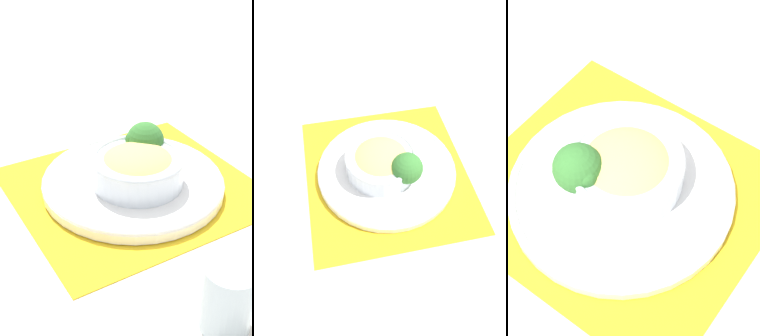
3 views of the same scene
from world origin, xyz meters
TOP-DOWN VIEW (x-y plane):
  - ground_plane at (0.00, 0.00)m, footprint 4.00×4.00m
  - placemat at (0.00, 0.00)m, footprint 0.43×0.40m
  - plate at (0.00, 0.00)m, footprint 0.32×0.32m
  - bowl at (0.00, -0.01)m, footprint 0.16×0.16m
  - broccoli_floret at (0.05, 0.03)m, footprint 0.07×0.07m
  - carrot_slice_near at (-0.04, 0.03)m, footprint 0.04×0.04m
  - carrot_slice_middle at (-0.04, 0.02)m, footprint 0.04×0.04m
  - water_glass at (-0.08, -0.31)m, footprint 0.06×0.06m

SIDE VIEW (x-z plane):
  - ground_plane at x=0.00m, z-range 0.00..0.00m
  - placemat at x=0.00m, z-range 0.00..0.00m
  - plate at x=0.00m, z-range 0.00..0.03m
  - carrot_slice_near at x=-0.04m, z-range 0.02..0.03m
  - carrot_slice_middle at x=-0.04m, z-range 0.02..0.03m
  - water_glass at x=-0.08m, z-range 0.00..0.09m
  - bowl at x=0.00m, z-range 0.02..0.08m
  - broccoli_floret at x=0.05m, z-range 0.03..0.11m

